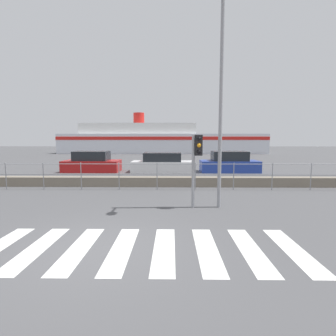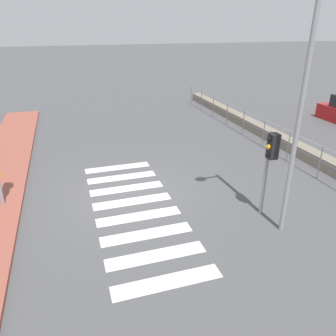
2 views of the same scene
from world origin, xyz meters
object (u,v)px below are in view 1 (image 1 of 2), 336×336
Objects in this scene: traffic_light_far at (197,155)px; parked_car_blue at (229,163)px; parked_car_white at (162,164)px; parked_car_red at (92,163)px; streetlamp at (222,80)px; ferry_boat at (158,141)px.

traffic_light_far reaches higher than parked_car_blue.
parked_car_white is 4.73m from parked_car_blue.
parked_car_red is 0.97× the size of parked_car_blue.
parked_car_red is at bearing 180.00° from parked_car_blue.
streetlamp is 10.78m from parked_car_white.
parked_car_blue is at bearing 76.04° from streetlamp.
parked_car_white is at bearing 180.00° from parked_car_blue.
ferry_boat is 8.27× the size of parked_car_blue.
ferry_boat is 25.97m from parked_car_white.
parked_car_blue is (9.77, -0.00, 0.00)m from parked_car_red.
parked_car_blue is (2.46, 9.90, -3.56)m from streetlamp.
parked_car_red is 0.90× the size of parked_car_white.
traffic_light_far is 10.41m from parked_car_blue.
streetlamp reaches higher than ferry_boat.
parked_car_red is at bearing 180.00° from parked_car_white.
traffic_light_far is at bearing 174.75° from streetlamp.
streetlamp is 12.81m from parked_car_red.
traffic_light_far is at bearing -56.39° from parked_car_red.
parked_car_white is (-2.28, 9.90, -3.61)m from streetlamp.
parked_car_blue reaches higher than parked_car_white.
ferry_boat is at bearing 95.10° from traffic_light_far.
parked_car_blue is at bearing 71.77° from traffic_light_far.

